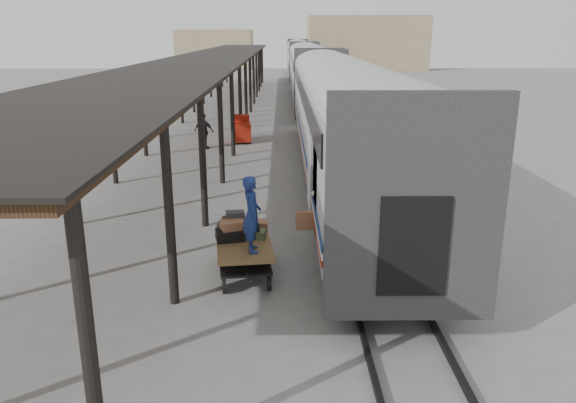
# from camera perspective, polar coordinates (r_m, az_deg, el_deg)

# --- Properties ---
(ground) EXTENTS (160.00, 160.00, 0.00)m
(ground) POSITION_cam_1_polar(r_m,az_deg,el_deg) (14.09, -4.49, -6.47)
(ground) COLOR slate
(ground) RESTS_ON ground
(train) EXTENTS (3.45, 76.01, 4.01)m
(train) POSITION_cam_1_polar(r_m,az_deg,el_deg) (46.85, 2.24, 13.29)
(train) COLOR silver
(train) RESTS_ON ground
(canopy) EXTENTS (4.90, 64.30, 4.15)m
(canopy) POSITION_cam_1_polar(r_m,az_deg,el_deg) (37.20, -7.53, 14.27)
(canopy) COLOR #422B19
(canopy) RESTS_ON ground
(rails) EXTENTS (1.54, 150.00, 0.12)m
(rails) POSITION_cam_1_polar(r_m,az_deg,el_deg) (47.28, 2.20, 10.11)
(rails) COLOR black
(rails) RESTS_ON ground
(building_far) EXTENTS (18.00, 10.00, 8.00)m
(building_far) POSITION_cam_1_polar(r_m,az_deg,el_deg) (91.85, 7.91, 15.68)
(building_far) COLOR tan
(building_far) RESTS_ON ground
(building_left) EXTENTS (12.00, 8.00, 6.00)m
(building_left) POSITION_cam_1_polar(r_m,az_deg,el_deg) (95.58, -7.39, 15.13)
(building_left) COLOR tan
(building_left) RESTS_ON ground
(baggage_cart) EXTENTS (1.55, 2.54, 0.86)m
(baggage_cart) POSITION_cam_1_polar(r_m,az_deg,el_deg) (13.35, -4.54, -4.81)
(baggage_cart) COLOR brown
(baggage_cart) RESTS_ON ground
(suitcase_stack) EXTENTS (1.25, 1.26, 0.58)m
(suitcase_stack) POSITION_cam_1_polar(r_m,az_deg,el_deg) (13.52, -5.04, -2.71)
(suitcase_stack) COLOR #353638
(suitcase_stack) RESTS_ON baggage_cart
(luggage_tug) EXTENTS (1.12, 1.65, 1.37)m
(luggage_tug) POSITION_cam_1_polar(r_m,az_deg,el_deg) (29.88, -4.77, 7.26)
(luggage_tug) COLOR #9A1C0E
(luggage_tug) RESTS_ON ground
(porter) EXTENTS (0.51, 0.69, 1.73)m
(porter) POSITION_cam_1_polar(r_m,az_deg,el_deg) (12.36, -3.70, -1.29)
(porter) COLOR navy
(porter) RESTS_ON baggage_cart
(pedestrian) EXTENTS (1.11, 0.75, 1.75)m
(pedestrian) POSITION_cam_1_polar(r_m,az_deg,el_deg) (28.19, -8.54, 7.07)
(pedestrian) COLOR black
(pedestrian) RESTS_ON ground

